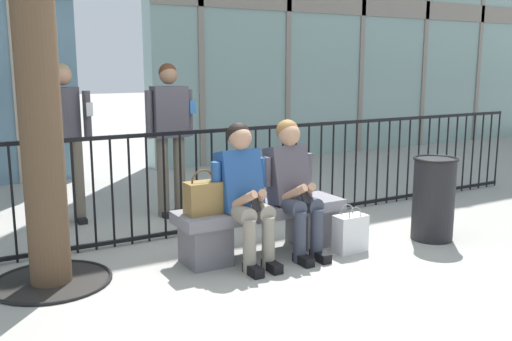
# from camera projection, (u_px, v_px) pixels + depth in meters

# --- Properties ---
(ground_plane) EXTENTS (60.00, 60.00, 0.00)m
(ground_plane) POSITION_uv_depth(u_px,v_px,m) (261.00, 253.00, 5.13)
(ground_plane) COLOR #9E9B93
(stone_bench) EXTENTS (1.60, 0.44, 0.45)m
(stone_bench) POSITION_uv_depth(u_px,v_px,m) (262.00, 224.00, 5.08)
(stone_bench) COLOR slate
(stone_bench) RESTS_ON ground
(seated_person_with_phone) EXTENTS (0.52, 0.66, 1.21)m
(seated_person_with_phone) POSITION_uv_depth(u_px,v_px,m) (244.00, 189.00, 4.78)
(seated_person_with_phone) COLOR gray
(seated_person_with_phone) RESTS_ON ground
(seated_person_companion) EXTENTS (0.52, 0.66, 1.21)m
(seated_person_companion) POSITION_uv_depth(u_px,v_px,m) (293.00, 183.00, 5.02)
(seated_person_companion) COLOR #383D4C
(seated_person_companion) RESTS_ON ground
(handbag_on_bench) EXTENTS (0.30, 0.18, 0.38)m
(handbag_on_bench) POSITION_uv_depth(u_px,v_px,m) (203.00, 197.00, 4.73)
(handbag_on_bench) COLOR olive
(handbag_on_bench) RESTS_ON stone_bench
(shopping_bag) EXTENTS (0.30, 0.17, 0.43)m
(shopping_bag) POSITION_uv_depth(u_px,v_px,m) (350.00, 233.00, 5.14)
(shopping_bag) COLOR white
(shopping_bag) RESTS_ON ground
(bystander_at_railing) EXTENTS (0.55, 0.27, 1.71)m
(bystander_at_railing) POSITION_uv_depth(u_px,v_px,m) (170.00, 128.00, 6.25)
(bystander_at_railing) COLOR #6B6051
(bystander_at_railing) RESTS_ON ground
(bystander_further_back) EXTENTS (0.55, 0.44, 1.71)m
(bystander_further_back) POSITION_uv_depth(u_px,v_px,m) (65.00, 131.00, 5.92)
(bystander_further_back) COLOR #6B6051
(bystander_further_back) RESTS_ON ground
(plaza_railing) EXTENTS (8.74, 0.04, 1.06)m
(plaza_railing) POSITION_uv_depth(u_px,v_px,m) (220.00, 179.00, 5.75)
(plaza_railing) COLOR black
(plaza_railing) RESTS_ON ground
(trash_can) EXTENTS (0.43, 0.43, 0.82)m
(trash_can) POSITION_uv_depth(u_px,v_px,m) (434.00, 198.00, 5.47)
(trash_can) COLOR black
(trash_can) RESTS_ON ground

